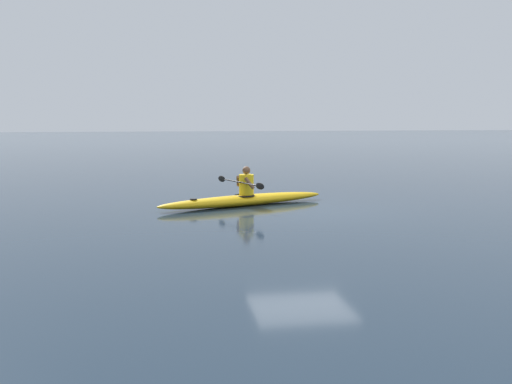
# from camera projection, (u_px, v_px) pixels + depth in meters

# --- Properties ---
(ground_plane) EXTENTS (160.00, 160.00, 0.00)m
(ground_plane) POSITION_uv_depth(u_px,v_px,m) (302.00, 211.00, 14.78)
(ground_plane) COLOR #1E2D3D
(kayak) EXTENTS (4.78, 2.37, 0.28)m
(kayak) POSITION_uv_depth(u_px,v_px,m) (244.00, 200.00, 15.68)
(kayak) COLOR #EAB214
(kayak) RESTS_ON ground
(kayaker) EXTENTS (0.93, 2.26, 0.75)m
(kayaker) POSITION_uv_depth(u_px,v_px,m) (246.00, 183.00, 15.65)
(kayaker) COLOR yellow
(kayaker) RESTS_ON kayak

